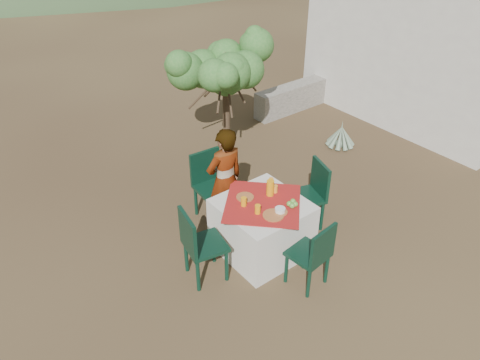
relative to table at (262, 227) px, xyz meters
name	(u,v)px	position (x,y,z in m)	size (l,w,h in m)	color
ground	(291,262)	(0.14, -0.43, -0.38)	(160.00, 160.00, 0.00)	#312216
table	(262,227)	(0.00, 0.00, 0.00)	(1.30, 1.30, 0.76)	silver
chair_far	(210,182)	(-0.08, 1.06, 0.18)	(0.50, 0.50, 1.00)	black
chair_near	(314,253)	(0.05, -0.87, 0.13)	(0.47, 0.47, 0.92)	black
chair_left	(198,243)	(-0.93, 0.07, 0.18)	(0.54, 0.54, 1.00)	black
chair_right	(311,192)	(0.89, 0.01, 0.17)	(0.57, 0.57, 0.98)	black
person	(225,180)	(-0.07, 0.70, 0.39)	(0.56, 0.37, 1.53)	#8C6651
shrub_tree	(227,73)	(1.23, 2.40, 1.09)	(1.59, 1.56, 1.87)	#3E2C1F
agave	(341,136)	(2.97, 1.28, -0.19)	(0.53, 0.52, 0.56)	slate
guesthouse	(440,36)	(5.74, 1.37, 1.12)	(3.20, 4.20, 3.00)	beige
stone_wall	(306,93)	(3.74, 2.97, -0.10)	(2.60, 0.35, 0.55)	gray
plate_far	(245,197)	(-0.10, 0.23, 0.39)	(0.23, 0.23, 0.01)	#905B26
plate_near	(273,215)	(-0.07, -0.28, 0.39)	(0.26, 0.26, 0.01)	#905B26
glass_far	(244,202)	(-0.22, 0.11, 0.44)	(0.07, 0.07, 0.12)	orange
glass_near	(258,209)	(-0.18, -0.12, 0.44)	(0.07, 0.07, 0.11)	orange
juice_pitcher	(270,188)	(0.19, 0.08, 0.49)	(0.10, 0.10, 0.21)	orange
bowl_plate	(280,212)	(0.04, -0.27, 0.39)	(0.19, 0.19, 0.01)	#905B26
white_bowl	(280,210)	(0.04, -0.27, 0.42)	(0.13, 0.13, 0.05)	silver
jar_left	(275,189)	(0.28, 0.08, 0.43)	(0.06, 0.06, 0.10)	orange
jar_right	(271,182)	(0.35, 0.24, 0.43)	(0.06, 0.06, 0.10)	orange
napkin_holder	(271,189)	(0.24, 0.11, 0.43)	(0.07, 0.04, 0.09)	silver
fruit_cluster	(292,204)	(0.25, -0.27, 0.42)	(0.14, 0.13, 0.07)	#5B9837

